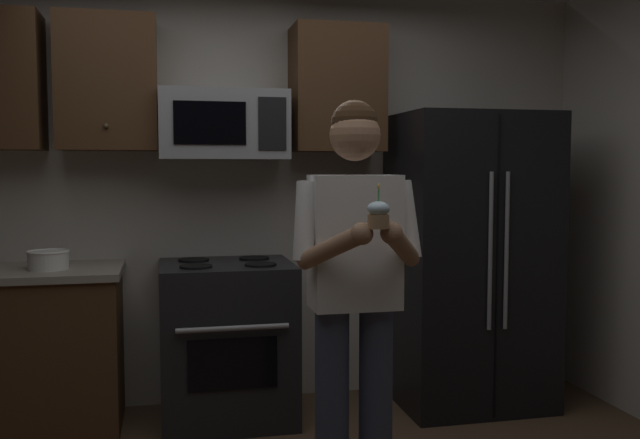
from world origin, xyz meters
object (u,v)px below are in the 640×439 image
at_px(microwave, 223,125).
at_px(person, 355,278).
at_px(oven_range, 227,341).
at_px(bowl_large_white, 48,259).
at_px(cupcake, 378,214).
at_px(refrigerator, 470,260).

height_order(microwave, person, microwave).
bearing_deg(oven_range, microwave, 89.98).
height_order(microwave, bowl_large_white, microwave).
distance_m(bowl_large_white, person, 1.80).
bearing_deg(bowl_large_white, cupcake, -45.14).
xyz_separation_m(microwave, cupcake, (0.46, -1.57, -0.43)).
bearing_deg(cupcake, person, 90.00).
height_order(refrigerator, bowl_large_white, refrigerator).
distance_m(refrigerator, cupcake, 1.80).
relative_size(oven_range, bowl_large_white, 4.19).
distance_m(bowl_large_white, cupcake, 2.04).
distance_m(refrigerator, bowl_large_white, 2.47).
distance_m(microwave, person, 1.51).
relative_size(microwave, cupcake, 4.26).
xyz_separation_m(person, cupcake, (-0.00, -0.33, 0.30)).
bearing_deg(person, bowl_large_white, 142.26).
bearing_deg(cupcake, microwave, 106.22).
bearing_deg(bowl_large_white, person, -37.74).
relative_size(microwave, bowl_large_white, 3.33).
bearing_deg(refrigerator, person, -133.80).
bearing_deg(microwave, bowl_large_white, -171.61).
relative_size(person, cupcake, 10.13).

